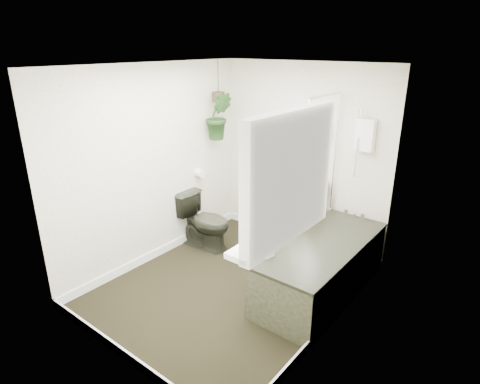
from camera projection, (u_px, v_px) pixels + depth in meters
The scene contains 22 objects.
floor at pixel (232, 287), 4.38m from camera, with size 2.30×2.80×0.02m, color black.
ceiling at pixel (230, 64), 3.57m from camera, with size 2.30×2.80×0.02m, color white.
wall_back at pixel (302, 157), 5.01m from camera, with size 2.30×0.02×2.30m, color #EBE5C7.
wall_front at pixel (109, 238), 2.93m from camera, with size 2.30×0.02×2.30m, color #EBE5C7.
wall_left at pixel (153, 166), 4.64m from camera, with size 0.02×2.80×2.30m, color #EBE5C7.
wall_right at pixel (339, 216), 3.30m from camera, with size 0.02×2.80×2.30m, color #EBE5C7.
skirting at pixel (231, 282), 4.36m from camera, with size 2.30×2.80×0.10m, color white.
bathtub at pixel (321, 267), 4.18m from camera, with size 0.72×1.72×0.58m, color black, non-canonical shape.
bath_screen at pixel (321, 161), 4.39m from camera, with size 0.04×0.72×1.40m, color silver, non-canonical shape.
shower_box at pixel (365, 135), 4.36m from camera, with size 0.20×0.10×0.35m, color white.
oval_mirror at pixel (314, 131), 4.77m from camera, with size 0.46×0.03×0.62m, color beige.
wall_sconce at pixel (284, 135), 5.03m from camera, with size 0.04×0.04×0.22m, color black.
toilet_roll_holder at pixel (200, 173), 5.21m from camera, with size 0.11×0.11×0.11m, color white.
window_recess at pixel (290, 178), 2.65m from camera, with size 0.08×1.00×0.90m, color white.
window_sill at pixel (279, 232), 2.84m from camera, with size 0.18×1.00×0.04m, color white.
window_blinds at pixel (284, 176), 2.68m from camera, with size 0.01×0.86×0.76m, color white.
toilet at pixel (205, 221), 5.11m from camera, with size 0.40×0.70×0.71m, color black.
pedestal_sink at pixel (303, 215), 5.04m from camera, with size 0.54×0.46×0.92m, color black, non-canonical shape.
sill_plant at pixel (300, 202), 3.01m from camera, with size 0.21×0.18×0.23m, color black.
hanging_plant at pixel (219, 116), 5.07m from camera, with size 0.33×0.27×0.60m, color black.
soap_bottle at pixel (268, 246), 3.79m from camera, with size 0.09×0.10×0.21m, color #2B2524.
hanging_pot at pixel (218, 97), 4.99m from camera, with size 0.16×0.16×0.12m, color #30281A.
Camera 1 is at (2.38, -2.89, 2.49)m, focal length 30.00 mm.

